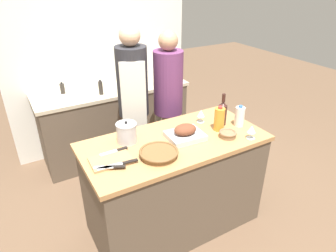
% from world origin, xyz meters
% --- Properties ---
extents(ground_plane, '(12.00, 12.00, 0.00)m').
position_xyz_m(ground_plane, '(0.00, 0.00, 0.00)').
color(ground_plane, brown).
extents(kitchen_island, '(1.53, 0.75, 0.92)m').
position_xyz_m(kitchen_island, '(0.00, 0.00, 0.46)').
color(kitchen_island, brown).
rests_on(kitchen_island, ground_plane).
extents(back_counter, '(1.84, 0.60, 0.90)m').
position_xyz_m(back_counter, '(0.00, 1.47, 0.45)').
color(back_counter, brown).
rests_on(back_counter, ground_plane).
extents(back_wall, '(2.34, 0.10, 2.55)m').
position_xyz_m(back_wall, '(0.00, 1.82, 1.27)').
color(back_wall, silver).
rests_on(back_wall, ground_plane).
extents(roasting_pan, '(0.31, 0.26, 0.12)m').
position_xyz_m(roasting_pan, '(0.09, -0.02, 0.97)').
color(roasting_pan, '#BCBCC1').
rests_on(roasting_pan, kitchen_island).
extents(wicker_basket, '(0.30, 0.30, 0.05)m').
position_xyz_m(wicker_basket, '(-0.23, -0.15, 0.95)').
color(wicker_basket, brown).
rests_on(wicker_basket, kitchen_island).
extents(cutting_board, '(0.31, 0.22, 0.02)m').
position_xyz_m(cutting_board, '(-0.57, -0.03, 0.93)').
color(cutting_board, '#AD7F51').
rests_on(cutting_board, kitchen_island).
extents(stock_pot, '(0.17, 0.17, 0.19)m').
position_xyz_m(stock_pot, '(-0.35, 0.17, 1.00)').
color(stock_pot, '#B7B7BC').
rests_on(stock_pot, kitchen_island).
extents(mixing_bowl, '(0.15, 0.15, 0.05)m').
position_xyz_m(mixing_bowl, '(0.41, -0.18, 0.95)').
color(mixing_bowl, '#846647').
rests_on(mixing_bowl, kitchen_island).
extents(juice_jug, '(0.09, 0.09, 0.22)m').
position_xyz_m(juice_jug, '(0.43, -0.04, 1.02)').
color(juice_jug, orange).
rests_on(juice_jug, kitchen_island).
extents(milk_jug, '(0.08, 0.08, 0.20)m').
position_xyz_m(milk_jug, '(0.63, -0.06, 1.01)').
color(milk_jug, white).
rests_on(milk_jug, kitchen_island).
extents(wine_bottle_green, '(0.08, 0.08, 0.29)m').
position_xyz_m(wine_bottle_green, '(0.52, 0.03, 1.03)').
color(wine_bottle_green, '#381E19').
rests_on(wine_bottle_green, kitchen_island).
extents(wine_glass_left, '(0.07, 0.07, 0.12)m').
position_xyz_m(wine_glass_left, '(0.56, -0.29, 1.00)').
color(wine_glass_left, silver).
rests_on(wine_glass_left, kitchen_island).
extents(wine_glass_right, '(0.07, 0.07, 0.12)m').
position_xyz_m(wine_glass_right, '(0.38, 0.17, 1.00)').
color(wine_glass_right, silver).
rests_on(wine_glass_right, kitchen_island).
extents(knife_chef, '(0.30, 0.06, 0.01)m').
position_xyz_m(knife_chef, '(-0.54, -0.13, 0.94)').
color(knife_chef, '#B7B7BC').
rests_on(knife_chef, cutting_board).
extents(knife_paring, '(0.21, 0.12, 0.01)m').
position_xyz_m(knife_paring, '(-0.60, -0.13, 0.94)').
color(knife_paring, '#B7B7BC').
rests_on(knife_paring, cutting_board).
extents(knife_bread, '(0.22, 0.04, 0.01)m').
position_xyz_m(knife_bread, '(-0.50, 0.06, 0.94)').
color(knife_bread, '#B7B7BC').
rests_on(knife_bread, cutting_board).
extents(condiment_bottle_tall, '(0.05, 0.05, 0.17)m').
position_xyz_m(condiment_bottle_tall, '(-0.18, 1.34, 0.98)').
color(condiment_bottle_tall, '#332D28').
rests_on(condiment_bottle_tall, back_counter).
extents(condiment_bottle_short, '(0.05, 0.05, 0.19)m').
position_xyz_m(condiment_bottle_short, '(0.41, 1.60, 0.99)').
color(condiment_bottle_short, '#B28E2D').
rests_on(condiment_bottle_short, back_counter).
extents(condiment_bottle_extra, '(0.05, 0.05, 0.13)m').
position_xyz_m(condiment_bottle_extra, '(-0.55, 1.59, 0.96)').
color(condiment_bottle_extra, '#332D28').
rests_on(condiment_bottle_extra, back_counter).
extents(person_cook_aproned, '(0.32, 0.34, 1.73)m').
position_xyz_m(person_cook_aproned, '(-0.01, 0.80, 0.97)').
color(person_cook_aproned, beige).
rests_on(person_cook_aproned, ground_plane).
extents(person_cook_guest, '(0.31, 0.31, 1.66)m').
position_xyz_m(person_cook_guest, '(0.36, 0.73, 0.93)').
color(person_cook_guest, beige).
rests_on(person_cook_guest, ground_plane).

